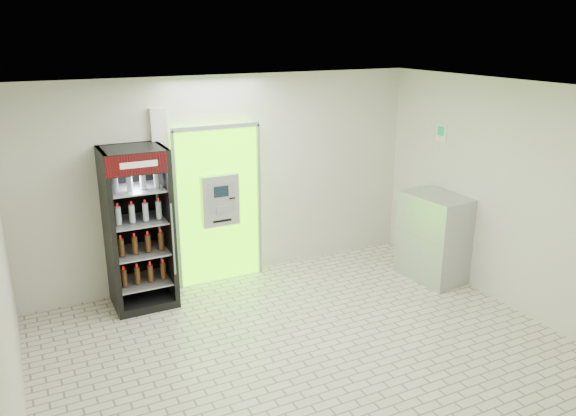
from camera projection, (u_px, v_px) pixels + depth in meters
ground at (309, 353)px, 6.53m from camera, size 6.00×6.00×0.00m
room_shell at (311, 202)px, 5.97m from camera, size 6.00×6.00×6.00m
atm_assembly at (218, 204)px, 8.15m from camera, size 1.30×0.24×2.33m
pillar at (164, 202)px, 7.81m from camera, size 0.22×0.11×2.60m
beverage_cooler at (139, 231)px, 7.44m from camera, size 0.81×0.77×2.17m
steel_cabinet at (434, 237)px, 8.34m from camera, size 0.74×1.03×1.30m
exit_sign at (441, 133)px, 8.35m from camera, size 0.02×0.22×0.26m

